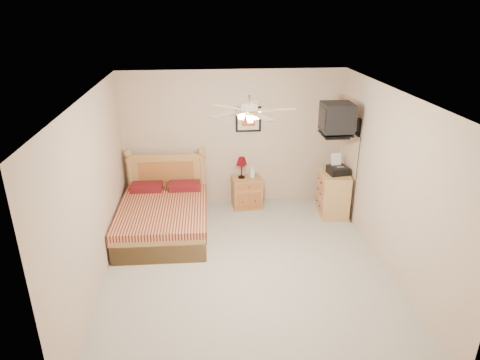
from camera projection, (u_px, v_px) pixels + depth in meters
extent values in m
plane|color=#A5A095|center=(246.00, 267.00, 6.19)|extent=(4.50, 4.50, 0.00)
cube|color=white|center=(248.00, 95.00, 5.23)|extent=(4.00, 4.50, 0.04)
cube|color=#C3A990|center=(233.00, 139.00, 7.78)|extent=(4.00, 0.04, 2.50)
cube|color=#C3A990|center=(276.00, 294.00, 3.64)|extent=(4.00, 0.04, 2.50)
cube|color=#C3A990|center=(94.00, 194.00, 5.54)|extent=(0.04, 4.50, 2.50)
cube|color=#C3A990|center=(391.00, 183.00, 5.89)|extent=(0.04, 4.50, 2.50)
cube|color=#A16D37|center=(247.00, 192.00, 7.94)|extent=(0.56, 0.44, 0.57)
imported|color=white|center=(252.00, 171.00, 7.81)|extent=(0.12, 0.12, 0.25)
cube|color=black|center=(248.00, 119.00, 7.64)|extent=(0.46, 0.04, 0.46)
cube|color=#AB7A49|center=(333.00, 193.00, 7.64)|extent=(0.52, 0.71, 0.79)
imported|color=beige|center=(331.00, 168.00, 7.69)|extent=(0.23, 0.28, 0.02)
imported|color=gray|center=(332.00, 166.00, 7.70)|extent=(0.21, 0.28, 0.02)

